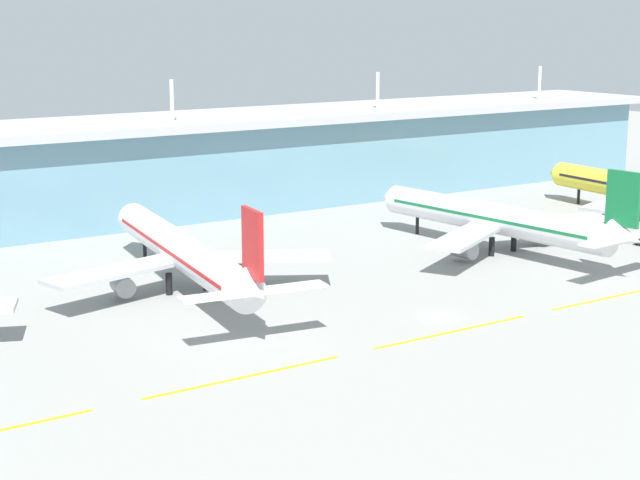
# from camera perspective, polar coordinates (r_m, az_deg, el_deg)

# --- Properties ---
(ground_plane) EXTENTS (600.00, 600.00, 0.00)m
(ground_plane) POSITION_cam_1_polar(r_m,az_deg,el_deg) (153.55, 6.71, -4.35)
(ground_plane) COLOR gray
(terminal_building) EXTENTS (288.00, 34.00, 30.92)m
(terminal_building) POSITION_cam_1_polar(r_m,az_deg,el_deg) (232.50, -8.81, 4.14)
(terminal_building) COLOR #6693A8
(terminal_building) RESTS_ON ground
(airliner_near_middle) EXTENTS (48.33, 70.81, 18.90)m
(airliner_near_middle) POSITION_cam_1_polar(r_m,az_deg,el_deg) (167.28, -7.67, -0.69)
(airliner_near_middle) COLOR white
(airliner_near_middle) RESTS_ON ground
(airliner_far_middle) EXTENTS (48.51, 63.95, 18.90)m
(airliner_far_middle) POSITION_cam_1_polar(r_m,az_deg,el_deg) (195.90, 9.99, 1.16)
(airliner_far_middle) COLOR silver
(airliner_far_middle) RESTS_ON ground
(taxiway_stripe_mid_west) EXTENTS (28.00, 0.70, 0.04)m
(taxiway_stripe_mid_west) POSITION_cam_1_polar(r_m,az_deg,el_deg) (128.28, -4.23, -7.70)
(taxiway_stripe_mid_west) COLOR yellow
(taxiway_stripe_mid_west) RESTS_ON ground
(taxiway_stripe_centre) EXTENTS (28.00, 0.70, 0.04)m
(taxiway_stripe_centre) POSITION_cam_1_polar(r_m,az_deg,el_deg) (146.83, 7.48, -5.15)
(taxiway_stripe_centre) COLOR yellow
(taxiway_stripe_centre) RESTS_ON ground
(taxiway_stripe_mid_east) EXTENTS (28.00, 0.70, 0.04)m
(taxiway_stripe_mid_east) POSITION_cam_1_polar(r_m,az_deg,el_deg) (170.22, 16.22, -3.09)
(taxiway_stripe_mid_east) COLOR yellow
(taxiway_stripe_mid_east) RESTS_ON ground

